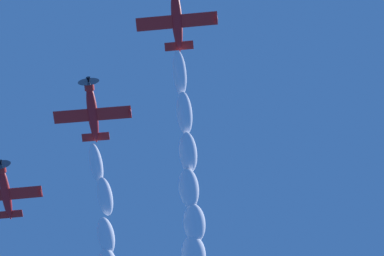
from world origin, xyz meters
TOP-DOWN VIEW (x-y plane):
  - airplane_lead at (0.99, 2.29)m, footprint 7.14×7.98m
  - airplane_left_wingman at (12.24, 8.85)m, footprint 7.14×7.98m
  - airplane_right_wingman at (24.10, 16.70)m, footprint 7.14×7.98m
  - smoke_trail_lead at (22.08, -3.45)m, footprint 29.36×9.92m

SIDE VIEW (x-z plane):
  - smoke_trail_lead at x=22.08m, z-range 72.36..79.01m
  - airplane_left_wingman at x=12.24m, z-range 76.64..79.04m
  - airplane_right_wingman at x=24.10m, z-range 77.06..79.46m
  - airplane_lead at x=0.99m, z-range 77.73..80.17m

